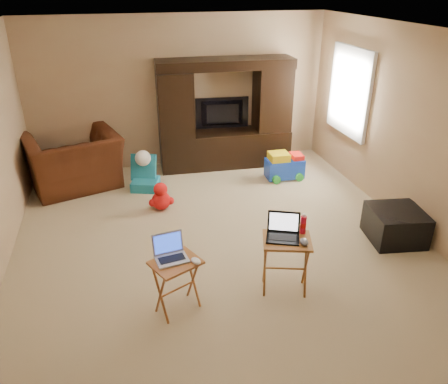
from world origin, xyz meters
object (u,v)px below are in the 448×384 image
object	(u,v)px
child_rocker	(145,173)
laptop_right	(283,229)
plush_toy	(161,196)
push_toy	(285,165)
water_bottle	(303,225)
television	(223,114)
recliner	(74,161)
mouse_right	(304,242)
laptop_left	(171,250)
ottoman	(395,225)
mouse_left	(196,261)
entertainment_center	(225,114)
tray_table_left	(177,286)
tray_table_right	(285,265)

from	to	relation	value
child_rocker	laptop_right	bearing A→B (deg)	-48.97
plush_toy	push_toy	world-z (taller)	push_toy
child_rocker	plush_toy	world-z (taller)	child_rocker
child_rocker	water_bottle	world-z (taller)	water_bottle
television	recliner	size ratio (longest dim) A/B	0.70
recliner	mouse_right	bearing A→B (deg)	108.41
television	laptop_left	distance (m)	3.92
push_toy	ottoman	size ratio (longest dim) A/B	0.98
recliner	mouse_left	size ratio (longest dim) A/B	11.38
laptop_left	laptop_right	xyz separation A→B (m)	(1.13, 0.01, 0.05)
entertainment_center	ottoman	bearing A→B (deg)	-60.25
child_rocker	television	bearing A→B (deg)	47.63
child_rocker	water_bottle	bearing A→B (deg)	-44.44
television	water_bottle	size ratio (longest dim) A/B	4.81
child_rocker	laptop_left	xyz separation A→B (m)	(0.03, -2.85, 0.43)
television	push_toy	xyz separation A→B (m)	(0.80, -0.95, -0.65)
ottoman	tray_table_left	distance (m)	2.92
tray_table_right	laptop_left	distance (m)	1.23
tray_table_left	tray_table_right	xyz separation A→B (m)	(1.14, 0.02, 0.03)
entertainment_center	child_rocker	size ratio (longest dim) A/B	4.24
child_rocker	laptop_left	distance (m)	2.88
laptop_left	ottoman	bearing A→B (deg)	3.26
laptop_right	mouse_left	distance (m)	0.93
laptop_right	mouse_right	xyz separation A→B (m)	(0.17, -0.14, -0.09)
mouse_right	water_bottle	world-z (taller)	water_bottle
recliner	laptop_left	size ratio (longest dim) A/B	4.42
water_bottle	laptop_left	bearing A→B (deg)	-176.91
entertainment_center	child_rocker	xyz separation A→B (m)	(-1.45, -0.65, -0.65)
television	tray_table_right	size ratio (longest dim) A/B	1.48
recliner	tray_table_left	xyz separation A→B (m)	(1.10, -3.23, -0.14)
push_toy	laptop_left	xyz separation A→B (m)	(-2.23, -2.69, 0.46)
tray_table_left	mouse_right	size ratio (longest dim) A/B	4.50
push_toy	water_bottle	size ratio (longest dim) A/B	3.20
child_rocker	push_toy	xyz separation A→B (m)	(2.26, -0.15, -0.03)
child_rocker	laptop_left	world-z (taller)	laptop_left
tray_table_right	child_rocker	bearing A→B (deg)	130.04
laptop_left	laptop_right	world-z (taller)	laptop_right
television	mouse_left	xyz separation A→B (m)	(-1.21, -3.75, -0.28)
entertainment_center	mouse_right	distance (m)	3.64
television	push_toy	distance (m)	1.40
recliner	mouse_right	distance (m)	4.09
television	laptop_right	xyz separation A→B (m)	(-0.30, -3.63, -0.13)
mouse_left	push_toy	bearing A→B (deg)	54.21
plush_toy	mouse_right	world-z (taller)	mouse_right
tray_table_left	entertainment_center	bearing A→B (deg)	43.27
tray_table_left	mouse_left	size ratio (longest dim) A/B	4.92
ottoman	water_bottle	bearing A→B (deg)	-161.27
entertainment_center	television	world-z (taller)	entertainment_center
push_toy	mouse_left	bearing A→B (deg)	-124.49
ottoman	plush_toy	bearing A→B (deg)	150.93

